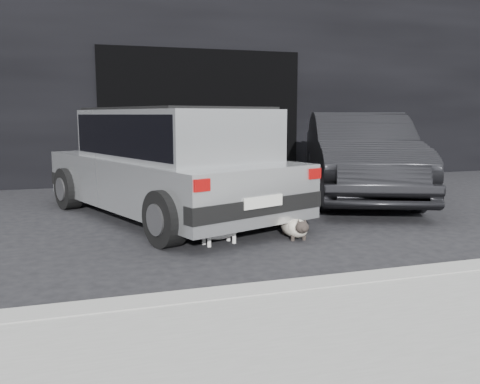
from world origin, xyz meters
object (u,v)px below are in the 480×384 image
object	(u,v)px
silver_hatchback	(170,158)
cat_siamese	(295,228)
second_car	(359,156)
cat_white	(222,228)

from	to	relation	value
silver_hatchback	cat_siamese	size ratio (longest dim) A/B	5.57
second_car	cat_siamese	distance (m)	3.08
cat_white	second_car	bearing A→B (deg)	114.32
silver_hatchback	cat_white	bearing A→B (deg)	-101.13
silver_hatchback	cat_white	size ratio (longest dim) A/B	5.88
silver_hatchback	cat_siamese	bearing A→B (deg)	-75.96
silver_hatchback	cat_siamese	distance (m)	2.01
second_car	cat_siamese	world-z (taller)	second_car
cat_siamese	cat_white	bearing A→B (deg)	2.29
second_car	cat_white	distance (m)	3.66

